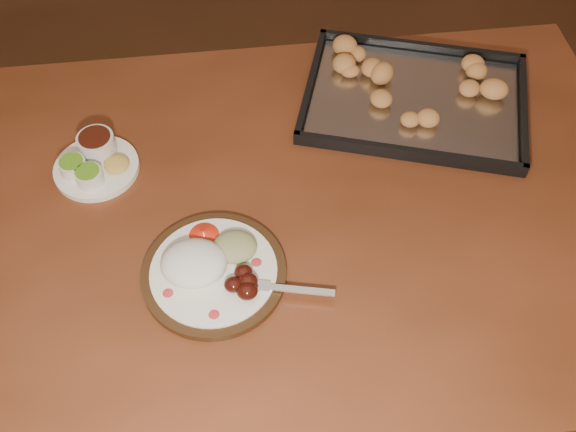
{
  "coord_description": "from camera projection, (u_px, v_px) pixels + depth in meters",
  "views": [
    {
      "loc": [
        0.27,
        -0.73,
        1.67
      ],
      "look_at": [
        0.29,
        -0.06,
        0.77
      ],
      "focal_mm": 40.0,
      "sensor_mm": 36.0,
      "label": 1
    }
  ],
  "objects": [
    {
      "name": "dinner_plate",
      "position": [
        211.0,
        267.0,
        1.06
      ],
      "size": [
        0.32,
        0.24,
        0.06
      ],
      "rotation": [
        0.0,
        0.0,
        -0.34
      ],
      "color": "#331D0E",
      "rests_on": "dining_table"
    },
    {
      "name": "baking_tray",
      "position": [
        414.0,
        97.0,
        1.31
      ],
      "size": [
        0.5,
        0.42,
        0.05
      ],
      "rotation": [
        0.0,
        0.0,
        -0.22
      ],
      "color": "black",
      "rests_on": "dining_table"
    },
    {
      "name": "condiment_saucer",
      "position": [
        94.0,
        161.0,
        1.2
      ],
      "size": [
        0.16,
        0.16,
        0.05
      ],
      "rotation": [
        0.0,
        0.0,
        -0.32
      ],
      "color": "white",
      "rests_on": "dining_table"
    },
    {
      "name": "ground",
      "position": [
        183.0,
        364.0,
        1.77
      ],
      "size": [
        4.0,
        4.0,
        0.0
      ],
      "primitive_type": "plane",
      "color": "#56321D",
      "rests_on": "ground"
    },
    {
      "name": "dining_table",
      "position": [
        250.0,
        241.0,
        1.23
      ],
      "size": [
        1.58,
        1.03,
        0.75
      ],
      "rotation": [
        0.0,
        0.0,
        0.09
      ],
      "color": "brown",
      "rests_on": "ground"
    }
  ]
}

